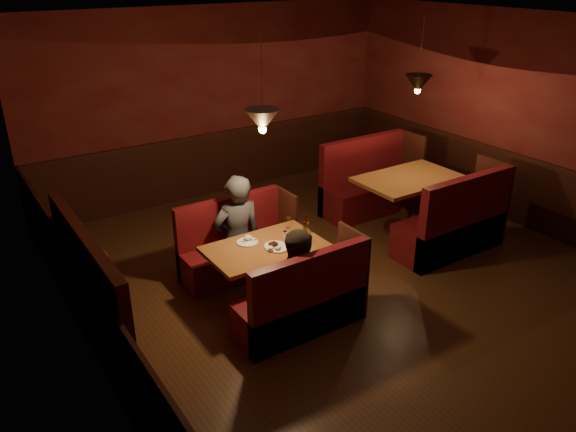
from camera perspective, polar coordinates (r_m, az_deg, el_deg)
room at (r=6.13m, az=5.36°, el=1.22°), size 6.02×7.02×2.92m
main_table at (r=6.12m, az=-2.25°, el=-4.29°), size 1.26×0.76×0.88m
main_bench_far at (r=6.77m, az=-5.27°, el=-3.45°), size 1.38×0.49×0.94m
main_bench_near at (r=5.72m, az=1.68°, el=-9.05°), size 1.38×0.49×0.94m
second_table at (r=7.88m, az=12.09°, el=2.49°), size 1.40×0.89×0.79m
second_bench_far at (r=8.54m, az=8.18°, el=2.86°), size 1.55×0.58×1.10m
second_bench_near at (r=7.48m, az=16.58°, el=-1.16°), size 1.55×0.58×1.10m
diner_a at (r=6.46m, az=-5.25°, el=0.23°), size 0.63×0.45×1.64m
diner_b at (r=5.53m, az=1.45°, el=-5.15°), size 0.87×0.79×1.45m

